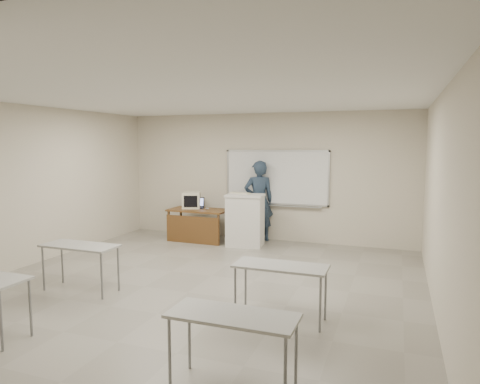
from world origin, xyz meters
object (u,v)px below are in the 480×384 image
at_px(crt_monitor, 191,200).
at_px(keyboard, 240,193).
at_px(whiteboard, 276,178).
at_px(laptop, 198,206).
at_px(podium, 245,220).
at_px(mouse, 207,209).
at_px(instructor_desk, 197,219).
at_px(presenter, 259,201).

bearing_deg(crt_monitor, keyboard, -26.72).
height_order(whiteboard, keyboard, whiteboard).
relative_size(laptop, keyboard, 0.68).
bearing_deg(podium, crt_monitor, 164.40).
height_order(podium, keyboard, keyboard).
bearing_deg(keyboard, mouse, -171.83).
height_order(instructor_desk, crt_monitor, crt_monitor).
bearing_deg(podium, instructor_desk, 173.60).
bearing_deg(whiteboard, keyboard, -132.82).
relative_size(instructor_desk, laptop, 4.20).
bearing_deg(keyboard, laptop, -175.57).
relative_size(crt_monitor, keyboard, 0.94).
height_order(instructor_desk, podium, podium).
relative_size(laptop, mouse, 3.47).
distance_m(laptop, mouse, 0.32).
distance_m(instructor_desk, presenter, 1.52).
bearing_deg(instructor_desk, podium, 1.00).
bearing_deg(instructor_desk, keyboard, 5.31).
bearing_deg(crt_monitor, instructor_desk, -63.21).
relative_size(keyboard, presenter, 0.26).
bearing_deg(mouse, podium, -27.20).
relative_size(instructor_desk, presenter, 0.74).
xyz_separation_m(whiteboard, presenter, (-0.38, -0.17, -0.53)).
bearing_deg(podium, presenter, 72.32).
distance_m(instructor_desk, crt_monitor, 0.53).
distance_m(crt_monitor, presenter, 1.62).
height_order(crt_monitor, keyboard, keyboard).
xyz_separation_m(crt_monitor, laptop, (0.15, 0.03, -0.13)).
bearing_deg(laptop, presenter, -4.80).
bearing_deg(presenter, laptop, -12.24).
bearing_deg(whiteboard, laptop, -164.18).
xyz_separation_m(crt_monitor, presenter, (1.58, 0.37, 0.01)).
height_order(podium, mouse, podium).
xyz_separation_m(instructor_desk, laptop, (-0.10, 0.27, 0.27)).
distance_m(crt_monitor, keyboard, 1.34).
xyz_separation_m(instructor_desk, keyboard, (1.06, 0.08, 0.64)).
relative_size(podium, keyboard, 2.36).
relative_size(whiteboard, keyboard, 5.04).
bearing_deg(mouse, crt_monitor, 152.52).
relative_size(podium, presenter, 0.61).
distance_m(crt_monitor, mouse, 0.49).
xyz_separation_m(podium, laptop, (-1.31, 0.27, 0.22)).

